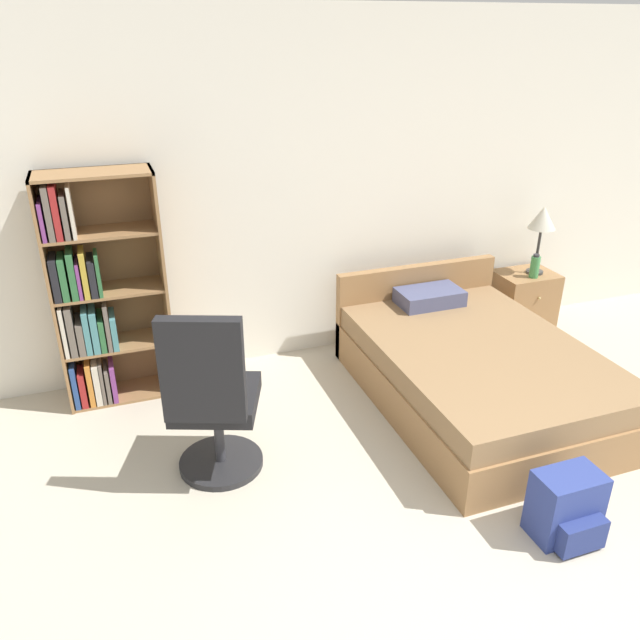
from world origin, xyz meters
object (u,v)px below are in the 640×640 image
at_px(backpack_blue, 567,508).
at_px(nightstand, 523,300).
at_px(water_bottle, 535,266).
at_px(bookshelf, 95,298).
at_px(table_lamp, 542,220).
at_px(office_chair, 212,403).
at_px(bed, 473,369).

bearing_deg(backpack_blue, nightstand, 58.98).
distance_m(nightstand, water_bottle, 0.36).
height_order(water_bottle, backpack_blue, water_bottle).
distance_m(bookshelf, water_bottle, 3.51).
xyz_separation_m(table_lamp, backpack_blue, (-1.40, -2.20, -0.79)).
distance_m(office_chair, nightstand, 3.17).
distance_m(bed, office_chair, 1.92).
bearing_deg(table_lamp, water_bottle, -131.59).
bearing_deg(bed, office_chair, -172.46).
bearing_deg(nightstand, bed, -140.37).
relative_size(bookshelf, bed, 0.82).
relative_size(bed, nightstand, 3.89).
bearing_deg(nightstand, backpack_blue, -121.02).
bearing_deg(bed, water_bottle, 36.63).
xyz_separation_m(bookshelf, backpack_blue, (2.18, -2.24, -0.59)).
bearing_deg(table_lamp, office_chair, -159.64).
relative_size(bookshelf, water_bottle, 7.94).
xyz_separation_m(office_chair, table_lamp, (3.02, 1.12, 0.46)).
relative_size(bed, table_lamp, 3.37).
distance_m(office_chair, water_bottle, 3.12).
bearing_deg(water_bottle, nightstand, 85.30).
relative_size(office_chair, water_bottle, 5.51).
relative_size(bookshelf, nightstand, 3.19).
bearing_deg(water_bottle, office_chair, -160.61).
bearing_deg(backpack_blue, table_lamp, 57.59).
height_order(nightstand, water_bottle, water_bottle).
bearing_deg(office_chair, table_lamp, 20.36).
relative_size(table_lamp, water_bottle, 2.87).
bearing_deg(bookshelf, table_lamp, -0.50).
bearing_deg(bed, backpack_blue, -101.29).
bearing_deg(table_lamp, bookshelf, 179.50).
bearing_deg(backpack_blue, bookshelf, 134.30).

